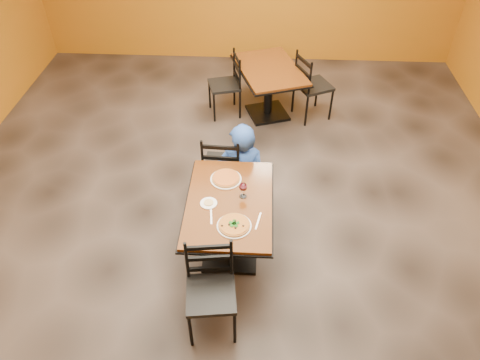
# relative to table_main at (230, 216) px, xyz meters

# --- Properties ---
(floor) EXTENTS (7.00, 8.00, 0.01)m
(floor) POSITION_rel_table_main_xyz_m (0.00, 0.50, -0.56)
(floor) COLOR black
(floor) RESTS_ON ground
(table_main) EXTENTS (0.83, 1.23, 0.75)m
(table_main) POSITION_rel_table_main_xyz_m (0.00, 0.00, 0.00)
(table_main) COLOR #682D10
(table_main) RESTS_ON floor
(table_second) EXTENTS (1.17, 1.41, 0.75)m
(table_second) POSITION_rel_table_main_xyz_m (0.36, 2.67, -0.00)
(table_second) COLOR #682D10
(table_second) RESTS_ON floor
(chair_main_near) EXTENTS (0.46, 0.46, 0.92)m
(chair_main_near) POSITION_rel_table_main_xyz_m (-0.10, -0.83, -0.10)
(chair_main_near) COLOR black
(chair_main_near) RESTS_ON floor
(chair_main_far) EXTENTS (0.44, 0.44, 0.93)m
(chair_main_far) POSITION_rel_table_main_xyz_m (-0.14, 0.87, -0.09)
(chair_main_far) COLOR black
(chair_main_far) RESTS_ON floor
(chair_second_left) EXTENTS (0.52, 0.52, 0.92)m
(chair_second_left) POSITION_rel_table_main_xyz_m (-0.27, 2.67, -0.10)
(chair_second_left) COLOR black
(chair_second_left) RESTS_ON floor
(chair_second_right) EXTENTS (0.59, 0.59, 0.98)m
(chair_second_right) POSITION_rel_table_main_xyz_m (1.00, 2.67, -0.07)
(chair_second_right) COLOR black
(chair_second_right) RESTS_ON floor
(diner) EXTENTS (0.56, 0.37, 1.07)m
(diner) POSITION_rel_table_main_xyz_m (0.08, 0.81, -0.02)
(diner) COLOR #1A4390
(diner) RESTS_ON floor
(plate_main) EXTENTS (0.31, 0.31, 0.01)m
(plate_main) POSITION_rel_table_main_xyz_m (0.07, -0.31, 0.20)
(plate_main) COLOR white
(plate_main) RESTS_ON table_main
(pizza_main) EXTENTS (0.28, 0.28, 0.02)m
(pizza_main) POSITION_rel_table_main_xyz_m (0.07, -0.31, 0.21)
(pizza_main) COLOR maroon
(pizza_main) RESTS_ON plate_main
(plate_far) EXTENTS (0.31, 0.31, 0.01)m
(plate_far) POSITION_rel_table_main_xyz_m (-0.06, 0.31, 0.20)
(plate_far) COLOR white
(plate_far) RESTS_ON table_main
(pizza_far) EXTENTS (0.28, 0.28, 0.02)m
(pizza_far) POSITION_rel_table_main_xyz_m (-0.06, 0.31, 0.21)
(pizza_far) COLOR #C47125
(pizza_far) RESTS_ON plate_far
(side_plate) EXTENTS (0.16, 0.16, 0.01)m
(side_plate) POSITION_rel_table_main_xyz_m (-0.19, -0.04, 0.20)
(side_plate) COLOR white
(side_plate) RESTS_ON table_main
(dip) EXTENTS (0.09, 0.09, 0.01)m
(dip) POSITION_rel_table_main_xyz_m (-0.19, -0.04, 0.21)
(dip) COLOR tan
(dip) RESTS_ON side_plate
(wine_glass) EXTENTS (0.08, 0.08, 0.18)m
(wine_glass) POSITION_rel_table_main_xyz_m (0.13, 0.08, 0.28)
(wine_glass) COLOR white
(wine_glass) RESTS_ON table_main
(fork) EXTENTS (0.04, 0.19, 0.00)m
(fork) POSITION_rel_table_main_xyz_m (-0.15, -0.20, 0.20)
(fork) COLOR silver
(fork) RESTS_ON table_main
(knife) EXTENTS (0.05, 0.21, 0.00)m
(knife) POSITION_rel_table_main_xyz_m (0.28, -0.23, 0.20)
(knife) COLOR silver
(knife) RESTS_ON table_main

